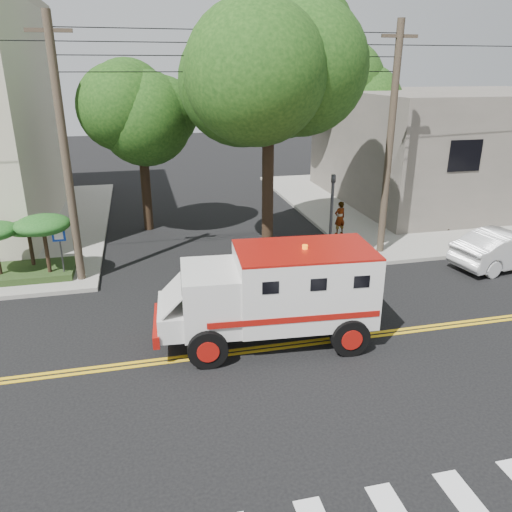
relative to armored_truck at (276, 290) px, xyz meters
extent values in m
plane|color=black|center=(-0.17, -0.39, -1.56)|extent=(100.00, 100.00, 0.00)
cube|color=gray|center=(13.33, 13.11, -1.48)|extent=(17.00, 17.00, 0.15)
cube|color=#5E5951|center=(14.83, 13.61, 1.59)|extent=(14.00, 12.00, 6.00)
cylinder|color=#382D23|center=(-5.77, 5.61, 2.94)|extent=(0.28, 0.28, 9.00)
cylinder|color=#382D23|center=(6.13, 5.81, 2.94)|extent=(0.28, 0.28, 9.00)
cylinder|color=black|center=(1.33, 6.11, 1.94)|extent=(0.44, 0.44, 7.00)
sphere|color=#13340E|center=(1.33, 6.11, 5.44)|extent=(5.32, 5.32, 5.32)
sphere|color=#13340E|center=(2.47, 5.35, 6.01)|extent=(4.56, 4.56, 4.56)
cylinder|color=black|center=(-3.17, 11.61, 1.24)|extent=(0.44, 0.44, 5.60)
sphere|color=#13340E|center=(-3.17, 11.61, 4.04)|extent=(3.92, 3.92, 3.92)
sphere|color=#13340E|center=(-2.33, 11.05, 4.46)|extent=(3.36, 3.36, 3.36)
cylinder|color=black|center=(8.33, 15.61, 1.42)|extent=(0.44, 0.44, 5.95)
sphere|color=#13340E|center=(8.33, 15.61, 4.39)|extent=(4.20, 4.20, 4.20)
sphere|color=#13340E|center=(9.23, 15.01, 4.84)|extent=(3.60, 3.60, 3.60)
cylinder|color=#3F3F42|center=(3.63, 5.21, 0.24)|extent=(0.12, 0.12, 3.60)
imported|color=#3F3F42|center=(3.63, 5.21, 1.59)|extent=(0.15, 0.18, 0.90)
cylinder|color=#3F3F42|center=(-6.37, 5.81, -0.56)|extent=(0.06, 0.06, 2.00)
cube|color=#0C33A5|center=(-6.37, 5.75, 0.24)|extent=(0.45, 0.03, 0.45)
cube|color=#1E3314|center=(-7.67, 6.41, -1.29)|extent=(3.20, 2.00, 0.24)
cylinder|color=black|center=(-7.57, 6.81, -0.49)|extent=(0.14, 0.14, 1.36)
ellipsoid|color=#154615|center=(-7.57, 6.81, 0.28)|extent=(1.55, 1.55, 0.54)
cylinder|color=black|center=(-6.87, 5.91, -0.33)|extent=(0.14, 0.14, 1.68)
ellipsoid|color=#154615|center=(-6.87, 5.91, 0.62)|extent=(1.91, 1.91, 0.66)
cube|color=silver|center=(0.78, -0.06, 0.12)|extent=(3.88, 2.47, 2.01)
cube|color=silver|center=(-1.80, 0.13, -0.07)|extent=(1.68, 2.21, 1.63)
cube|color=black|center=(-2.55, 0.19, 0.36)|extent=(0.18, 1.63, 0.67)
cube|color=silver|center=(-2.80, 0.21, -0.55)|extent=(1.00, 1.97, 0.67)
cube|color=maroon|center=(-3.28, 0.24, -0.79)|extent=(0.32, 2.07, 0.34)
cube|color=maroon|center=(0.78, -0.06, 1.15)|extent=(3.88, 2.47, 0.06)
cylinder|color=black|center=(-2.07, -0.92, -1.03)|extent=(1.07, 0.38, 1.05)
cylinder|color=black|center=(-1.91, 1.22, -1.03)|extent=(1.07, 0.38, 1.05)
cylinder|color=black|center=(1.75, -1.20, -1.03)|extent=(1.07, 0.38, 1.05)
cylinder|color=black|center=(1.91, 0.94, -1.03)|extent=(1.07, 0.38, 1.05)
imported|color=silver|center=(10.25, 3.41, -0.81)|extent=(4.72, 2.33, 1.49)
imported|color=gray|center=(5.33, 8.35, -0.64)|extent=(0.63, 0.49, 1.53)
imported|color=gray|center=(10.41, 8.00, -0.44)|extent=(1.19, 1.19, 1.95)
camera|label=1|loc=(-3.42, -12.09, 5.75)|focal=35.00mm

